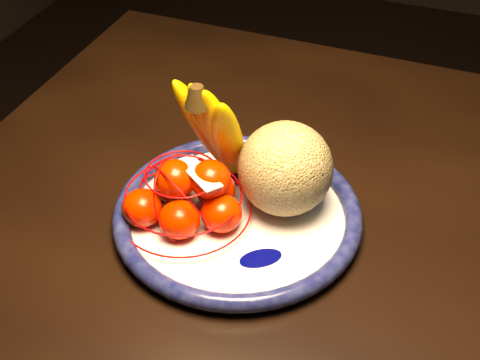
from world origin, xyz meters
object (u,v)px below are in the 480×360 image
(cantaloupe, at_px, (285,169))
(dining_table, at_px, (429,262))
(banana_bunch, at_px, (218,128))
(mandarin_bag, at_px, (187,197))
(fruit_bowl, at_px, (237,215))

(cantaloupe, bearing_deg, dining_table, 13.74)
(banana_bunch, relative_size, mandarin_bag, 0.98)
(cantaloupe, distance_m, mandarin_bag, 0.14)
(fruit_bowl, relative_size, cantaloupe, 2.65)
(fruit_bowl, xyz_separation_m, cantaloupe, (0.05, 0.04, 0.07))
(dining_table, relative_size, fruit_bowl, 4.22)
(fruit_bowl, bearing_deg, dining_table, 19.72)
(dining_table, bearing_deg, cantaloupe, -165.67)
(fruit_bowl, distance_m, cantaloupe, 0.10)
(fruit_bowl, xyz_separation_m, mandarin_bag, (-0.06, -0.03, 0.04))
(cantaloupe, relative_size, mandarin_bag, 0.64)
(cantaloupe, bearing_deg, banana_bunch, 174.66)
(dining_table, xyz_separation_m, fruit_bowl, (-0.27, -0.10, 0.09))
(banana_bunch, height_order, mandarin_bag, banana_bunch)
(banana_bunch, bearing_deg, dining_table, 28.68)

